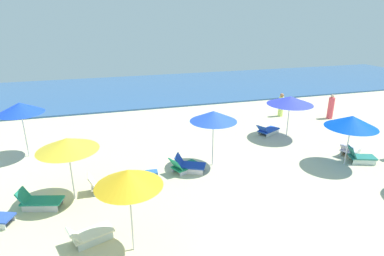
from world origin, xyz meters
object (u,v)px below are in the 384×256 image
(umbrella_1, at_px, (128,178))
(lounge_chair_0_0, at_px, (39,201))
(umbrella_7, at_px, (290,100))
(beachgoer_1, at_px, (331,107))
(umbrella_0, at_px, (67,144))
(lounge_chair_7_0, at_px, (268,130))
(umbrella_6, at_px, (352,122))
(lounge_chair_6_0, at_px, (350,150))
(lounge_chair_0_1, at_px, (106,185))
(lounge_chair_3_0, at_px, (184,166))
(umbrella_4, at_px, (20,108))
(lounge_chair_3_1, at_px, (189,165))
(cooler_box_1, at_px, (152,176))
(lounge_chair_1_0, at_px, (90,234))
(beachgoer_0, at_px, (281,105))
(umbrella_3, at_px, (213,116))
(lounge_chair_6_1, at_px, (360,157))

(umbrella_1, bearing_deg, lounge_chair_0_0, 133.68)
(umbrella_7, xyz_separation_m, beachgoer_1, (4.61, 2.15, -1.37))
(umbrella_0, height_order, lounge_chair_7_0, umbrella_0)
(umbrella_6, distance_m, lounge_chair_6_0, 2.26)
(lounge_chair_0_1, xyz_separation_m, lounge_chair_3_0, (3.34, 0.76, -0.02))
(umbrella_0, height_order, umbrella_4, umbrella_4)
(lounge_chair_3_1, distance_m, cooler_box_1, 1.76)
(lounge_chair_6_0, xyz_separation_m, beachgoer_1, (2.99, 5.18, 0.48))
(lounge_chair_3_0, height_order, cooler_box_1, lounge_chair_3_0)
(lounge_chair_1_0, height_order, beachgoer_1, beachgoer_1)
(lounge_chair_0_0, height_order, lounge_chair_7_0, lounge_chair_0_0)
(lounge_chair_0_0, relative_size, beachgoer_0, 1.00)
(umbrella_4, bearing_deg, lounge_chair_6_0, -15.90)
(umbrella_6, relative_size, beachgoer_0, 1.49)
(umbrella_4, bearing_deg, umbrella_3, -22.57)
(lounge_chair_0_0, bearing_deg, umbrella_1, -121.01)
(lounge_chair_1_0, bearing_deg, lounge_chair_3_1, -68.64)
(umbrella_7, relative_size, beachgoer_1, 1.53)
(umbrella_0, distance_m, lounge_chair_6_1, 12.69)
(lounge_chair_0_0, height_order, lounge_chair_1_0, lounge_chair_0_0)
(umbrella_3, xyz_separation_m, lounge_chair_3_1, (-1.18, -0.28, -2.06))
(lounge_chair_3_1, distance_m, beachgoer_0, 10.10)
(lounge_chair_0_0, xyz_separation_m, lounge_chair_7_0, (11.45, 4.34, -0.04))
(lounge_chair_0_1, height_order, lounge_chair_3_0, lounge_chair_0_1)
(umbrella_3, bearing_deg, umbrella_4, 157.43)
(lounge_chair_3_1, bearing_deg, umbrella_4, 88.70)
(umbrella_6, height_order, umbrella_7, umbrella_6)
(umbrella_6, bearing_deg, lounge_chair_6_0, 38.95)
(umbrella_4, xyz_separation_m, lounge_chair_6_1, (14.89, -5.15, -2.14))
(umbrella_3, height_order, lounge_chair_3_0, umbrella_3)
(lounge_chair_0_0, height_order, umbrella_7, umbrella_7)
(lounge_chair_6_1, distance_m, beachgoer_0, 7.42)
(umbrella_4, distance_m, umbrella_6, 14.96)
(umbrella_1, height_order, umbrella_7, umbrella_1)
(lounge_chair_0_1, distance_m, lounge_chair_6_0, 11.60)
(beachgoer_0, bearing_deg, umbrella_3, 80.54)
(umbrella_4, distance_m, lounge_chair_7_0, 12.86)
(lounge_chair_7_0, bearing_deg, umbrella_1, 105.04)
(lounge_chair_0_1, distance_m, umbrella_4, 6.05)
(umbrella_0, xyz_separation_m, lounge_chair_6_0, (12.75, 0.33, -1.93))
(lounge_chair_1_0, xyz_separation_m, umbrella_6, (11.12, 2.13, 1.83))
(beachgoer_1, bearing_deg, lounge_chair_0_0, -104.50)
(lounge_chair_6_0, distance_m, umbrella_7, 3.90)
(umbrella_3, xyz_separation_m, lounge_chair_3_0, (-1.42, -0.25, -2.08))
(umbrella_6, bearing_deg, lounge_chair_1_0, -169.17)
(umbrella_4, height_order, beachgoer_0, umbrella_4)
(lounge_chair_0_1, xyz_separation_m, beachgoer_0, (11.71, 6.69, 0.47))
(lounge_chair_3_0, distance_m, lounge_chair_3_1, 0.24)
(lounge_chair_1_0, xyz_separation_m, umbrella_4, (-2.93, 7.27, 2.18))
(lounge_chair_1_0, distance_m, lounge_chair_6_1, 12.15)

